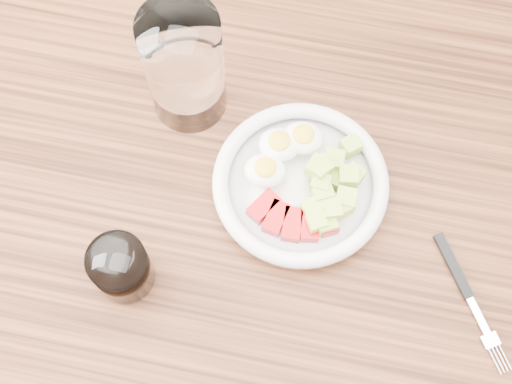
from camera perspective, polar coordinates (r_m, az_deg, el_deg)
ground at (r=1.62m, az=0.28°, el=-10.50°), size 4.00×4.00×0.00m
dining_table at (r=0.97m, az=0.46°, el=-3.41°), size 1.50×0.90×0.77m
bowl at (r=0.86m, az=3.68°, el=0.73°), size 0.21×0.21×0.06m
fork at (r=0.88m, az=16.17°, el=-7.09°), size 0.11×0.15×0.01m
water_glass at (r=0.86m, az=-5.75°, el=9.96°), size 0.10×0.10×0.17m
coffee_glass at (r=0.83m, az=-10.72°, el=-6.02°), size 0.07×0.07×0.08m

